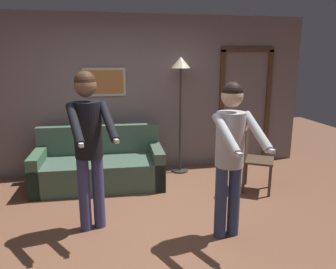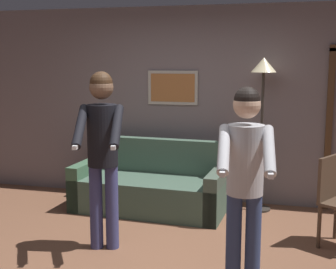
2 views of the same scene
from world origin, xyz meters
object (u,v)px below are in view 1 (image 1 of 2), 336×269
torchiere_lamp (181,79)px  person_standing_left (89,136)px  couch (100,168)px  dining_chair_distant (253,155)px  person_standing_right (231,147)px

torchiere_lamp → person_standing_left: size_ratio=1.08×
person_standing_left → couch: bearing=86.0°
couch → person_standing_left: person_standing_left is taller
couch → dining_chair_distant: size_ratio=2.08×
couch → person_standing_right: bearing=-53.0°
person_standing_left → person_standing_right: (1.44, -0.47, -0.07)m
torchiere_lamp → dining_chair_distant: size_ratio=2.07×
torchiere_lamp → person_standing_right: (0.00, -2.13, -0.56)m
person_standing_left → person_standing_right: bearing=-18.0°
couch → person_standing_left: bearing=-94.0°
torchiere_lamp → dining_chair_distant: torchiere_lamp is taller
person_standing_right → dining_chair_distant: person_standing_right is taller
person_standing_right → couch: bearing=127.0°
torchiere_lamp → person_standing_right: torchiere_lamp is taller
couch → person_standing_right: 2.36m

